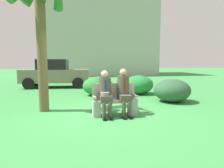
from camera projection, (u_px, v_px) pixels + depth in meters
ground_plane at (103, 114)px, 5.51m from camera, size 80.00×80.00×0.00m
park_bench at (114, 101)px, 5.42m from camera, size 1.26×0.44×0.90m
seated_man_left at (105, 91)px, 5.21m from camera, size 0.34×0.72×1.28m
seated_man_right at (124, 90)px, 5.32m from camera, size 0.34×0.72×1.32m
palm_tree_tall at (40, 0)px, 5.50m from camera, size 1.79×1.76×4.53m
shrub_near_bench at (172, 90)px, 7.18m from camera, size 1.40×1.28×0.88m
shrub_mid_lawn at (98, 86)px, 8.56m from camera, size 1.38×1.27×0.86m
shrub_far_lawn at (138, 85)px, 8.94m from camera, size 1.43×1.31×0.89m
parked_car_near at (55, 73)px, 11.30m from camera, size 4.03×2.00×1.68m
building_backdrop at (101, 35)px, 23.04m from camera, size 12.88×7.33×9.54m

